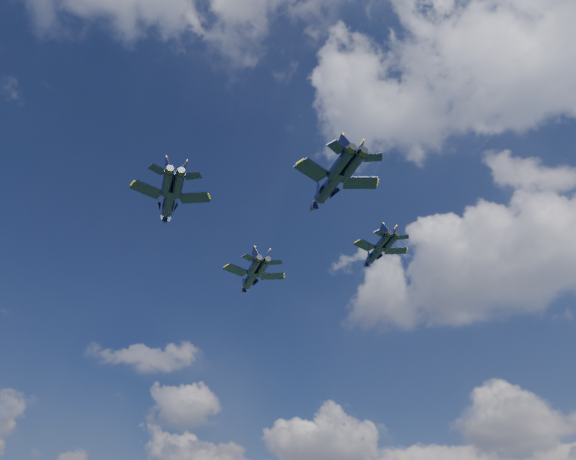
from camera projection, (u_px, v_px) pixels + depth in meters
The scene contains 4 objects.
jet_lead at pixel (251, 279), 116.20m from camera, with size 15.75×13.40×4.00m.
jet_left at pixel (169, 202), 95.50m from camera, with size 15.88×14.24×4.11m.
jet_right at pixel (375, 254), 108.03m from camera, with size 13.16×11.57×3.38m.
jet_slot at pixel (328, 187), 86.82m from camera, with size 17.05×13.62×4.25m.
Camera 1 is at (41.63, -64.09, 3.44)m, focal length 35.00 mm.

